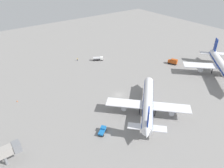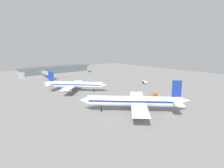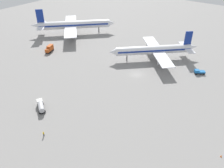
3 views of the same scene
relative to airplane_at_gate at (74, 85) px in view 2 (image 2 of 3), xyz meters
The scene contains 10 objects.
ground 18.41m from the airplane_at_gate, behind, with size 288.00×288.00×0.00m, color gray.
terminal_building 82.90m from the airplane_at_gate, 106.64° to the right, with size 72.91×16.65×8.97m.
airplane_at_gate is the anchor object (origin of this frame).
airplane_taxiing 55.28m from the airplane_at_gate, 89.24° to the left, with size 39.79×39.36×15.33m.
pushback_tractor 22.83m from the airplane_at_gate, 92.06° to the right, with size 4.13×4.67×1.90m.
fuel_truck 58.69m from the airplane_at_gate, 167.73° to the left, with size 4.84×6.39×2.50m.
catering_truck 53.03m from the airplane_at_gate, 118.42° to the left, with size 5.91×3.69×3.30m.
ground_crew_worker 64.92m from the airplane_at_gate, behind, with size 0.54×0.50×1.67m.
jet_bridge 61.29m from the airplane_at_gate, 96.59° to the right, with size 3.14×23.14×6.74m.
safety_cone_near_gate 59.07m from the airplane_at_gate, 133.74° to the right, with size 0.44×0.44×0.60m, color #EA590C.
Camera 2 is at (82.60, 115.63, 30.57)m, focal length 31.65 mm.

